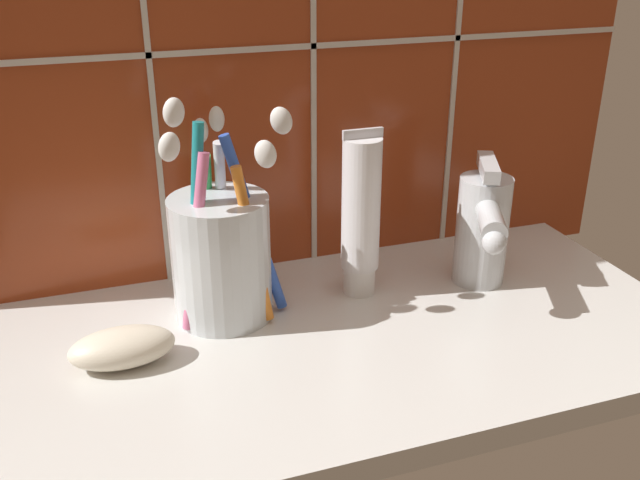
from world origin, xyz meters
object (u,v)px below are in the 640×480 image
sink_faucet (483,227)px  soap_bar (122,347)px  toothpaste_tube (361,215)px  toothbrush_cup (221,251)px

sink_faucet → soap_bar: 32.76cm
soap_bar → sink_faucet: bearing=5.0°
sink_faucet → soap_bar: size_ratio=1.47×
toothpaste_tube → sink_faucet: 11.44cm
sink_faucet → toothbrush_cup: bearing=-70.5°
toothbrush_cup → sink_faucet: bearing=-5.2°
toothpaste_tube → toothbrush_cup: bearing=179.8°
toothpaste_tube → soap_bar: (-21.28, -4.94, -6.11)cm
toothpaste_tube → soap_bar: size_ratio=1.91×
toothbrush_cup → sink_faucet: (23.48, -2.15, -0.21)cm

